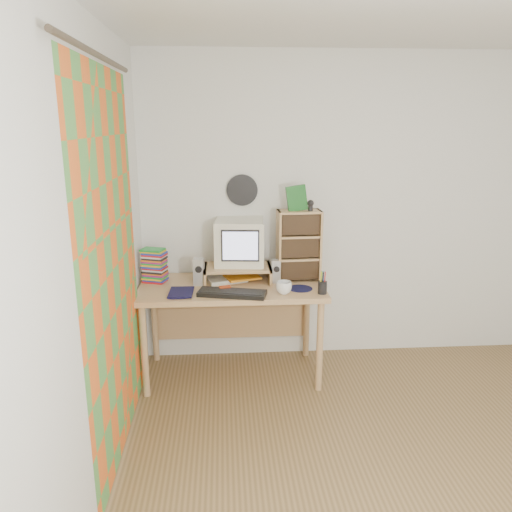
{
  "coord_description": "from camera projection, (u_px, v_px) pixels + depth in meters",
  "views": [
    {
      "loc": [
        -1.09,
        -2.25,
        1.95
      ],
      "look_at": [
        -0.85,
        1.33,
        0.99
      ],
      "focal_mm": 35.0,
      "sensor_mm": 36.0,
      "label": 1
    }
  ],
  "objects": [
    {
      "name": "keyboard",
      "position": [
        232.0,
        293.0,
        3.58
      ],
      "size": [
        0.51,
        0.27,
        0.03
      ],
      "primitive_type": "cube",
      "rotation": [
        0.0,
        0.0,
        -0.23
      ],
      "color": "black",
      "rests_on": "desk"
    },
    {
      "name": "left_wall",
      "position": [
        81.0,
        279.0,
        2.31
      ],
      "size": [
        0.0,
        3.5,
        3.5
      ],
      "primitive_type": "plane",
      "rotation": [
        1.57,
        0.0,
        1.57
      ],
      "color": "white",
      "rests_on": "floor"
    },
    {
      "name": "webcam",
      "position": [
        310.0,
        205.0,
        3.77
      ],
      "size": [
        0.05,
        0.05,
        0.09
      ],
      "primitive_type": null,
      "rotation": [
        0.0,
        0.0,
        0.06
      ],
      "color": "black",
      "rests_on": "cd_rack"
    },
    {
      "name": "wall_disc",
      "position": [
        242.0,
        190.0,
        3.98
      ],
      "size": [
        0.25,
        0.02,
        0.25
      ],
      "primitive_type": "cylinder",
      "rotation": [
        1.57,
        0.0,
        0.0
      ],
      "color": "black",
      "rests_on": "back_wall"
    },
    {
      "name": "dvd_stack",
      "position": [
        155.0,
        267.0,
        3.86
      ],
      "size": [
        0.2,
        0.17,
        0.24
      ],
      "primitive_type": null,
      "rotation": [
        0.0,
        0.0,
        -0.32
      ],
      "color": "brown",
      "rests_on": "desk"
    },
    {
      "name": "crt_monitor",
      "position": [
        240.0,
        243.0,
        3.89
      ],
      "size": [
        0.4,
        0.4,
        0.35
      ],
      "primitive_type": "cube",
      "rotation": [
        0.0,
        0.0,
        -0.08
      ],
      "color": "silver",
      "rests_on": "monitor_riser"
    },
    {
      "name": "speaker_right",
      "position": [
        276.0,
        271.0,
        3.86
      ],
      "size": [
        0.07,
        0.07,
        0.18
      ],
      "primitive_type": "cube",
      "rotation": [
        0.0,
        0.0,
        -0.1
      ],
      "color": "#BBBBC1",
      "rests_on": "desk"
    },
    {
      "name": "mug",
      "position": [
        284.0,
        288.0,
        3.61
      ],
      "size": [
        0.13,
        0.13,
        0.09
      ],
      "primitive_type": "imported",
      "rotation": [
        0.0,
        0.0,
        -0.18
      ],
      "color": "white",
      "rests_on": "desk"
    },
    {
      "name": "speaker_left",
      "position": [
        199.0,
        272.0,
        3.8
      ],
      "size": [
        0.09,
        0.09,
        0.21
      ],
      "primitive_type": "cube",
      "rotation": [
        0.0,
        0.0,
        -0.14
      ],
      "color": "#BBBBC1",
      "rests_on": "desk"
    },
    {
      "name": "diary",
      "position": [
        169.0,
        291.0,
        3.61
      ],
      "size": [
        0.22,
        0.17,
        0.04
      ],
      "primitive_type": "imported",
      "rotation": [
        0.0,
        0.0,
        -0.03
      ],
      "color": "black",
      "rests_on": "desk"
    },
    {
      "name": "game_box",
      "position": [
        297.0,
        198.0,
        3.77
      ],
      "size": [
        0.15,
        0.04,
        0.19
      ],
      "primitive_type": "cube",
      "rotation": [
        0.0,
        0.0,
        0.08
      ],
      "color": "#1B5E21",
      "rests_on": "cd_rack"
    },
    {
      "name": "cd_rack",
      "position": [
        299.0,
        246.0,
        3.88
      ],
      "size": [
        0.34,
        0.19,
        0.55
      ],
      "primitive_type": "cube",
      "rotation": [
        0.0,
        0.0,
        0.05
      ],
      "color": "tan",
      "rests_on": "desk"
    },
    {
      "name": "papers",
      "position": [
        232.0,
        278.0,
        3.92
      ],
      "size": [
        0.35,
        0.3,
        0.04
      ],
      "primitive_type": null,
      "rotation": [
        0.0,
        0.0,
        0.32
      ],
      "color": "silver",
      "rests_on": "desk"
    },
    {
      "name": "mousepad",
      "position": [
        300.0,
        288.0,
        3.73
      ],
      "size": [
        0.23,
        0.23,
        0.0
      ],
      "primitive_type": "cylinder",
      "rotation": [
        0.0,
        0.0,
        -0.3
      ],
      "color": "black",
      "rests_on": "desk"
    },
    {
      "name": "floor",
      "position": [
        425.0,
        489.0,
        2.75
      ],
      "size": [
        3.5,
        3.5,
        0.0
      ],
      "primitive_type": "plane",
      "color": "olive",
      "rests_on": "ground"
    },
    {
      "name": "curtain",
      "position": [
        113.0,
        270.0,
        2.8
      ],
      "size": [
        0.0,
        2.2,
        2.2
      ],
      "primitive_type": "plane",
      "rotation": [
        1.57,
        0.0,
        1.57
      ],
      "color": "orange",
      "rests_on": "left_wall"
    },
    {
      "name": "back_wall",
      "position": [
        355.0,
        211.0,
        4.11
      ],
      "size": [
        3.5,
        0.0,
        3.5
      ],
      "primitive_type": "plane",
      "rotation": [
        1.57,
        0.0,
        0.0
      ],
      "color": "white",
      "rests_on": "floor"
    },
    {
      "name": "pen_cup",
      "position": [
        323.0,
        285.0,
        3.61
      ],
      "size": [
        0.08,
        0.08,
        0.13
      ],
      "primitive_type": null,
      "rotation": [
        0.0,
        0.0,
        -0.26
      ],
      "color": "black",
      "rests_on": "desk"
    },
    {
      "name": "monitor_riser",
      "position": [
        238.0,
        269.0,
        3.89
      ],
      "size": [
        0.52,
        0.3,
        0.12
      ],
      "color": "tan",
      "rests_on": "desk"
    },
    {
      "name": "red_box",
      "position": [
        225.0,
        289.0,
        3.65
      ],
      "size": [
        0.09,
        0.07,
        0.04
      ],
      "primitive_type": "cube",
      "rotation": [
        0.0,
        0.0,
        0.18
      ],
      "color": "#AD3612",
      "rests_on": "desk"
    },
    {
      "name": "desk",
      "position": [
        232.0,
        299.0,
        3.91
      ],
      "size": [
        1.4,
        0.7,
        0.75
      ],
      "color": "tan",
      "rests_on": "floor"
    }
  ]
}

